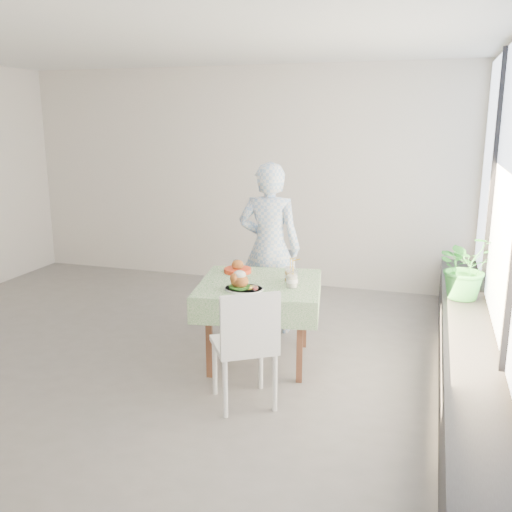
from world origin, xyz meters
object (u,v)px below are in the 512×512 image
(juice_cup_orange, at_px, (290,275))
(main_dish, at_px, (242,284))
(chair_near, at_px, (244,368))
(diner, at_px, (269,248))
(cafe_table, at_px, (260,313))
(potted_plant, at_px, (466,266))
(chair_far, at_px, (269,306))

(juice_cup_orange, bearing_deg, main_dish, -131.07)
(chair_near, bearing_deg, main_dish, 110.69)
(diner, bearing_deg, cafe_table, 96.26)
(chair_near, bearing_deg, cafe_table, 98.68)
(main_dish, xyz_separation_m, potted_plant, (1.82, 1.12, 0.01))
(diner, xyz_separation_m, juice_cup_orange, (0.39, -0.70, -0.07))
(juice_cup_orange, height_order, potted_plant, potted_plant)
(chair_near, height_order, potted_plant, potted_plant)
(juice_cup_orange, bearing_deg, potted_plant, 26.76)
(diner, height_order, juice_cup_orange, diner)
(diner, distance_m, main_dish, 1.07)
(chair_near, xyz_separation_m, main_dish, (-0.20, 0.52, 0.51))
(main_dish, bearing_deg, cafe_table, 74.12)
(cafe_table, distance_m, chair_far, 0.82)
(chair_far, relative_size, main_dish, 2.56)
(main_dish, height_order, juice_cup_orange, juice_cup_orange)
(cafe_table, bearing_deg, chair_far, 99.87)
(main_dish, bearing_deg, chair_near, -69.31)
(diner, distance_m, juice_cup_orange, 0.80)
(cafe_table, distance_m, chair_near, 0.82)
(chair_far, xyz_separation_m, chair_near, (0.26, -1.58, 0.03))
(cafe_table, distance_m, potted_plant, 1.97)
(diner, height_order, main_dish, diner)
(diner, bearing_deg, juice_cup_orange, 115.13)
(chair_far, relative_size, juice_cup_orange, 3.28)
(cafe_table, xyz_separation_m, potted_plant, (1.74, 0.85, 0.35))
(chair_far, height_order, main_dish, main_dish)
(chair_far, bearing_deg, juice_cup_orange, -60.97)
(chair_far, distance_m, juice_cup_orange, 0.95)
(cafe_table, xyz_separation_m, chair_near, (0.12, -0.79, -0.17))
(potted_plant, bearing_deg, chair_near, -134.54)
(cafe_table, height_order, diner, diner)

